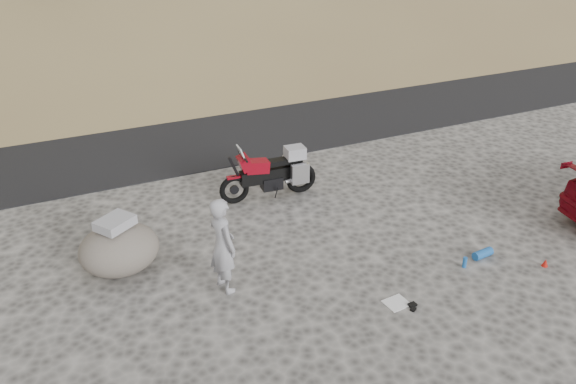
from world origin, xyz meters
name	(u,v)px	position (x,y,z in m)	size (l,w,h in m)	color
ground	(342,269)	(0.00, 0.00, 0.00)	(140.00, 140.00, 0.00)	#413F3C
road	(207,124)	(0.00, 9.00, 0.00)	(120.00, 7.00, 0.05)	black
motorcycle	(273,173)	(-0.02, 3.42, 0.63)	(2.50, 0.80, 1.49)	black
man	(225,287)	(-2.32, 0.41, 0.00)	(0.70, 0.46, 1.91)	#9B9A9F
boulder	(119,249)	(-4.00, 1.78, 0.52)	(1.93, 1.80, 1.19)	#58524B
gear_white_cloth	(397,303)	(0.37, -1.36, 0.01)	(0.43, 0.38, 0.01)	white
gear_blue_mat	(483,254)	(2.83, -0.85, 0.09)	(0.18, 0.18, 0.45)	#1C5AAA
gear_bottle	(465,262)	(2.26, -0.97, 0.11)	(0.08, 0.08, 0.23)	#1C5AAA
gear_funnel	(545,263)	(3.76, -1.62, 0.08)	(0.13, 0.13, 0.16)	#BA150C
gear_glove_a	(412,305)	(0.59, -1.54, 0.02)	(0.15, 0.11, 0.04)	black
gear_glove_b	(413,309)	(0.53, -1.64, 0.02)	(0.11, 0.09, 0.04)	black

